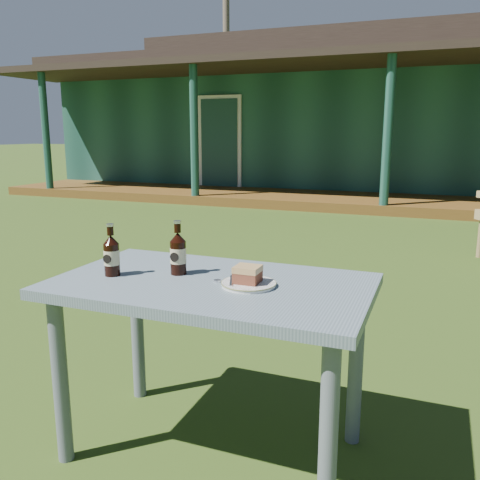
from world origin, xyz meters
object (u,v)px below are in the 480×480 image
at_px(cafe_table, 212,306).
at_px(cola_bottle_far, 112,255).
at_px(cake_slice, 248,274).
at_px(cola_bottle_near, 178,253).
at_px(plate, 249,284).

height_order(cafe_table, cola_bottle_far, cola_bottle_far).
bearing_deg(cake_slice, cola_bottle_near, 170.81).
height_order(cola_bottle_near, cola_bottle_far, cola_bottle_near).
bearing_deg(cola_bottle_near, cake_slice, -9.19).
relative_size(cafe_table, plate, 5.88).
distance_m(cafe_table, cake_slice, 0.21).
bearing_deg(cola_bottle_far, cola_bottle_near, 25.69).
distance_m(cafe_table, plate, 0.19).
relative_size(plate, cake_slice, 2.22).
bearing_deg(cafe_table, cola_bottle_near, 165.73).
bearing_deg(cafe_table, cake_slice, -3.58).
bearing_deg(plate, cola_bottle_near, 171.37).
distance_m(plate, cola_bottle_far, 0.56).
bearing_deg(plate, cola_bottle_far, -173.32).
distance_m(cafe_table, cola_bottle_near, 0.25).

